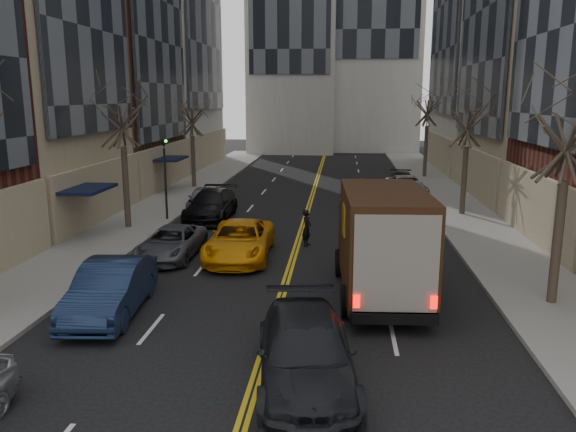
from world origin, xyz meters
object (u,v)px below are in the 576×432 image
observer_sedan (306,353)px  taxi (240,241)px  pedestrian (307,228)px  ups_truck (382,243)px

observer_sedan → taxi: observer_sedan is taller
observer_sedan → pedestrian: size_ratio=3.42×
ups_truck → taxi: (-5.55, 4.11, -1.12)m
taxi → ups_truck: bearing=-38.4°
ups_truck → observer_sedan: ups_truck is taller
observer_sedan → ups_truck: bearing=63.8°
ups_truck → pedestrian: 7.06m
ups_truck → taxi: bearing=140.4°
observer_sedan → pedestrian: 12.52m
pedestrian → observer_sedan: bearing=-163.9°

